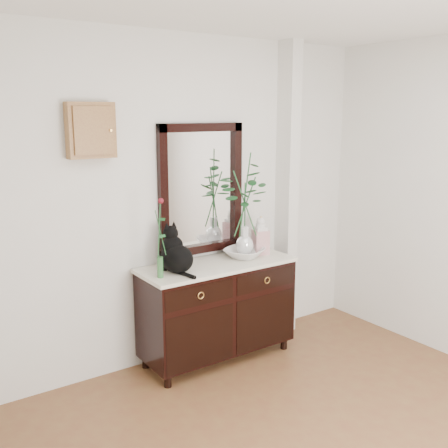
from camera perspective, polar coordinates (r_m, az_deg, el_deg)
wall_back at (r=4.40m, az=-3.66°, el=2.54°), size 3.60×0.04×2.70m
pilaster at (r=4.92m, az=6.87°, el=3.50°), size 0.12×0.20×2.70m
sideboard at (r=4.48m, az=-0.73°, el=-8.89°), size 1.33×0.52×0.82m
wall_mirror at (r=4.43m, az=-2.48°, el=3.79°), size 0.80×0.06×1.10m
key_cabinet at (r=3.94m, az=-14.30°, el=9.85°), size 0.35×0.10×0.40m
cat at (r=4.09m, az=-5.20°, el=-2.74°), size 0.31×0.36×0.37m
lotus_bowl at (r=4.51m, az=2.25°, el=-3.18°), size 0.43×0.43×0.08m
vase_branches at (r=4.42m, az=2.30°, el=2.17°), size 0.52×0.52×0.90m
bud_vase_rose at (r=3.94m, az=-7.04°, el=-1.48°), size 0.10×0.10×0.62m
ginger_jar at (r=4.61m, az=4.01°, el=-1.21°), size 0.16×0.16×0.34m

